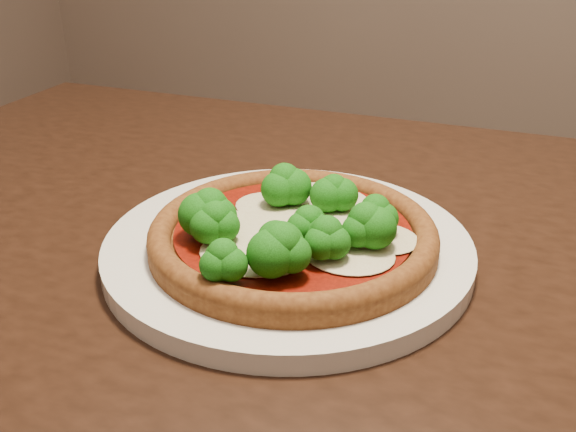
% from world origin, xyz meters
% --- Properties ---
extents(dining_table, '(1.36, 0.91, 0.75)m').
position_xyz_m(dining_table, '(0.14, 0.11, 0.66)').
color(dining_table, black).
rests_on(dining_table, floor).
extents(plate, '(0.32, 0.32, 0.02)m').
position_xyz_m(plate, '(0.06, 0.08, 0.76)').
color(plate, silver).
rests_on(plate, dining_table).
extents(pizza, '(0.25, 0.25, 0.06)m').
position_xyz_m(pizza, '(0.07, 0.06, 0.79)').
color(pizza, brown).
rests_on(pizza, plate).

